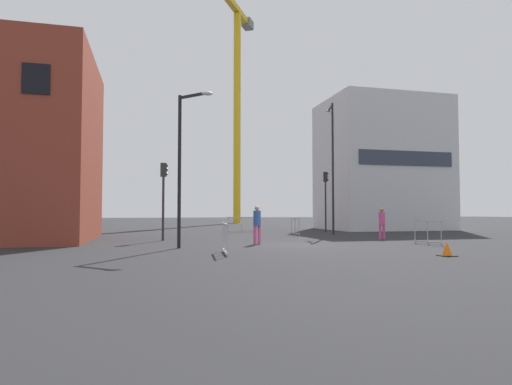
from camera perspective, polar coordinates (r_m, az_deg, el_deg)
name	(u,v)px	position (r m, az deg, el deg)	size (l,w,h in m)	color
ground	(298,245)	(19.25, 5.57, -6.96)	(160.00, 160.00, 0.00)	#28282B
office_block	(381,165)	(37.14, 16.30, 3.52)	(9.30, 7.31, 10.64)	silver
construction_crane	(237,86)	(55.23, -2.58, 13.97)	(7.86, 12.14, 27.39)	gold
streetlamp_tall	(332,158)	(28.12, 10.12, 4.53)	(0.73, 1.80, 8.45)	#232326
streetlamp_short	(184,156)	(17.69, -9.61, 4.81)	(1.28, 1.21, 6.26)	black
traffic_light_verge	(326,192)	(31.02, 9.25, 0.07)	(0.39, 0.35, 4.30)	#232326
traffic_light_corner	(163,188)	(22.41, -12.21, 0.54)	(0.38, 0.28, 3.97)	#2D2D30
pedestrian_walking	(257,222)	(19.44, 0.15, -3.91)	(0.34, 0.34, 1.75)	#D14C8C
pedestrian_waiting	(382,221)	(23.86, 16.41, -3.68)	(0.34, 0.34, 1.66)	#D14C8C
safety_barrier_front	(295,226)	(27.00, 5.22, -4.47)	(0.22, 2.05, 1.08)	#9EA0A5
safety_barrier_left_run	(428,232)	(21.12, 21.86, -4.87)	(0.29, 1.80, 1.08)	#9EA0A5
safety_barrier_mid_span	(242,224)	(30.37, -1.93, -4.25)	(2.10, 0.30, 1.08)	#B2B5BA
safety_barrier_rear	(225,238)	(15.06, -4.15, -6.07)	(0.25, 1.98, 1.08)	#B2B5BA
traffic_cone_orange	(447,249)	(15.78, 24.07, -6.93)	(0.48, 0.48, 0.49)	black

